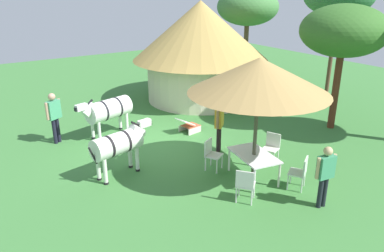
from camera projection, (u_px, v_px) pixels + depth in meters
name	position (u px, v px, depth m)	size (l,w,h in m)	color
ground_plane	(165.00, 145.00, 12.55)	(36.00, 36.00, 0.00)	#3B7637
thatched_hut	(200.00, 46.00, 16.75)	(6.10, 6.10, 4.43)	beige
shade_umbrella	(259.00, 76.00, 9.38)	(3.65, 3.65, 3.38)	#434331
patio_dining_table	(254.00, 157.00, 10.18)	(1.61, 1.14, 0.74)	silver
patio_chair_near_hut	(301.00, 171.00, 9.72)	(0.59, 0.59, 0.90)	silver
patio_chair_east_end	(272.00, 146.00, 11.22)	(0.57, 0.56, 0.90)	silver
patio_chair_near_lawn	(211.00, 153.00, 10.78)	(0.58, 0.59, 0.90)	white
patio_chair_west_end	(245.00, 183.00, 9.10)	(0.61, 0.60, 0.90)	silver
guest_beside_umbrella	(325.00, 172.00, 8.77)	(0.26, 0.57, 1.59)	black
guest_behind_table	(219.00, 121.00, 11.76)	(0.47, 0.49, 1.71)	black
standing_watcher	(54.00, 113.00, 12.41)	(0.41, 0.56, 1.74)	black
striped_lounge_chair	(189.00, 125.00, 13.60)	(0.67, 0.90, 0.58)	#C35537
zebra_nearest_camera	(118.00, 144.00, 10.29)	(0.90, 2.07, 1.49)	silver
zebra_by_umbrella	(108.00, 110.00, 13.04)	(1.10, 2.22, 1.49)	silver
acacia_tree_behind_hut	(344.00, 31.00, 12.87)	(3.01, 3.01, 4.47)	#542B1A
acacia_tree_right_background	(248.00, 7.00, 20.73)	(3.42, 3.42, 4.92)	brown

